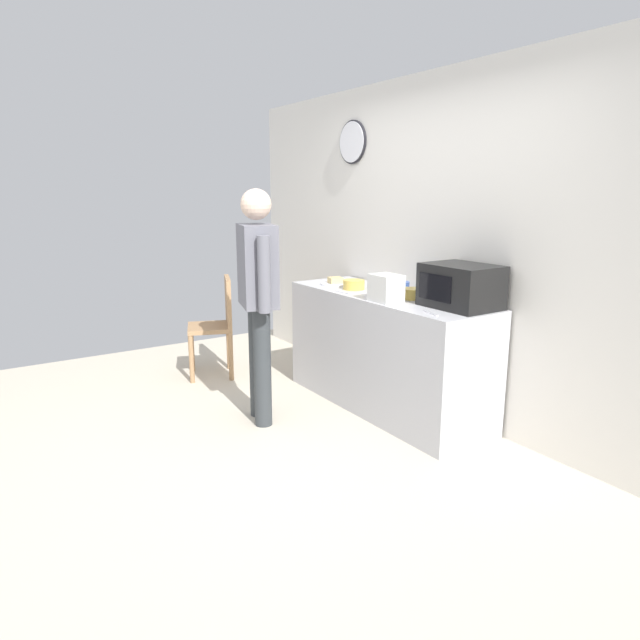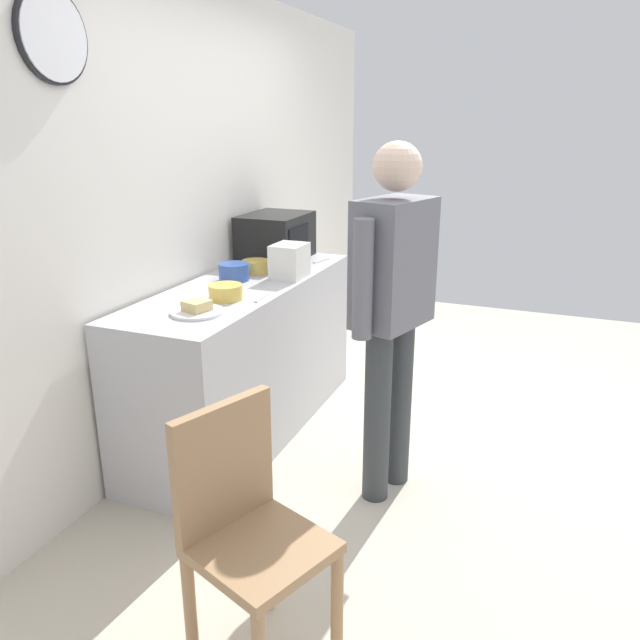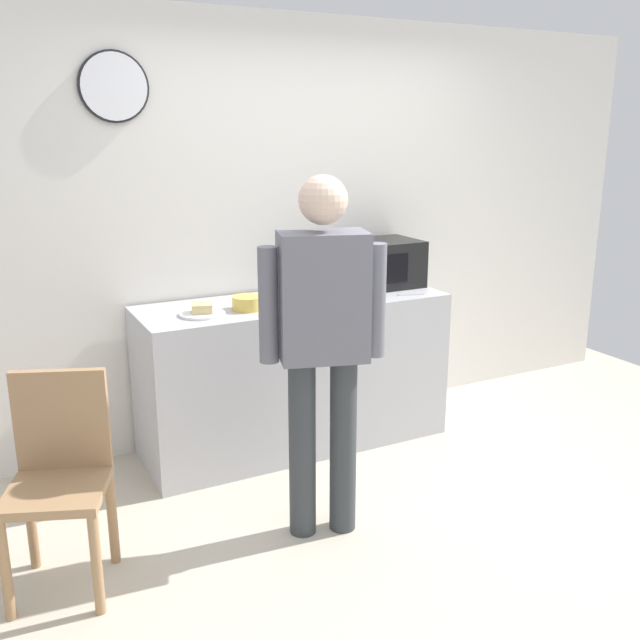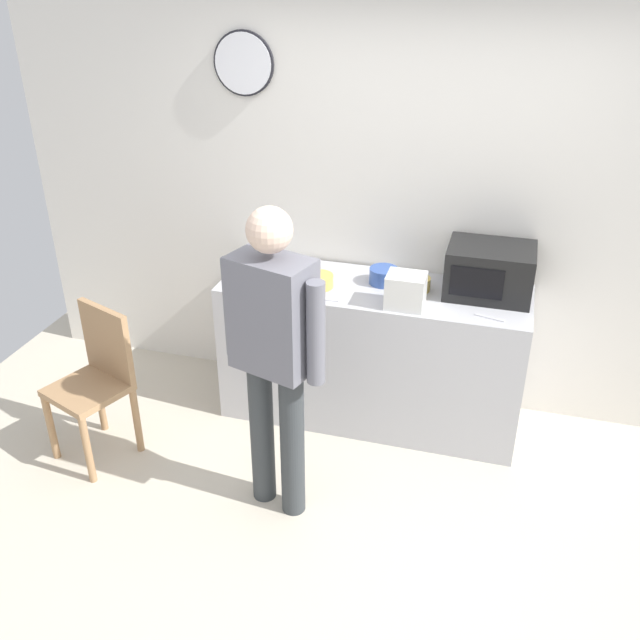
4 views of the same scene
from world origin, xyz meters
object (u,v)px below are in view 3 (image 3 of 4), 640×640
object	(u,v)px
spoon_utensil	(411,295)
person_standing	(323,333)
cereal_bowl	(294,289)
wooden_chair	(60,471)
salad_bowl	(327,288)
fork_utensil	(273,314)
sandwich_plate	(202,311)
microwave	(379,263)
toaster	(342,287)
mixing_bowl	(248,303)

from	to	relation	value
spoon_utensil	person_standing	distance (m)	1.27
cereal_bowl	wooden_chair	world-z (taller)	cereal_bowl
salad_bowl	wooden_chair	distance (m)	1.98
fork_utensil	spoon_utensil	size ratio (longest dim) A/B	1.00
sandwich_plate	wooden_chair	distance (m)	1.22
cereal_bowl	spoon_utensil	size ratio (longest dim) A/B	1.04
wooden_chair	person_standing	bearing A→B (deg)	-7.96
spoon_utensil	person_standing	bearing A→B (deg)	-143.07
cereal_bowl	fork_utensil	bearing A→B (deg)	-131.53
wooden_chair	microwave	bearing A→B (deg)	22.89
sandwich_plate	cereal_bowl	bearing A→B (deg)	13.59
sandwich_plate	spoon_utensil	distance (m)	1.31
microwave	wooden_chair	world-z (taller)	microwave
microwave	toaster	size ratio (longest dim) A/B	2.27
toaster	wooden_chair	size ratio (longest dim) A/B	0.23
mixing_bowl	spoon_utensil	distance (m)	1.04
fork_utensil	person_standing	size ratio (longest dim) A/B	0.10
mixing_bowl	spoon_utensil	size ratio (longest dim) A/B	1.04
salad_bowl	cereal_bowl	size ratio (longest dim) A/B	0.95
fork_utensil	spoon_utensil	world-z (taller)	same
microwave	mixing_bowl	bearing A→B (deg)	-169.52
microwave	cereal_bowl	world-z (taller)	microwave
mixing_bowl	fork_utensil	bearing A→B (deg)	-64.03
cereal_bowl	salad_bowl	bearing A→B (deg)	-9.32
sandwich_plate	person_standing	xyz separation A→B (m)	(0.29, -0.89, 0.07)
microwave	salad_bowl	xyz separation A→B (m)	(-0.42, -0.06, -0.11)
wooden_chair	toaster	bearing A→B (deg)	19.59
fork_utensil	mixing_bowl	bearing A→B (deg)	115.97
fork_utensil	spoon_utensil	bearing A→B (deg)	2.24
cereal_bowl	mixing_bowl	size ratio (longest dim) A/B	1.00
salad_bowl	spoon_utensil	distance (m)	0.52
sandwich_plate	mixing_bowl	size ratio (longest dim) A/B	1.45
fork_utensil	person_standing	distance (m)	0.73
mixing_bowl	fork_utensil	size ratio (longest dim) A/B	1.04
toaster	person_standing	xyz separation A→B (m)	(-0.53, -0.77, -0.01)
cereal_bowl	toaster	world-z (taller)	toaster
sandwich_plate	fork_utensil	xyz separation A→B (m)	(0.35, -0.17, -0.02)
microwave	person_standing	size ratio (longest dim) A/B	0.29
microwave	mixing_bowl	world-z (taller)	microwave
mixing_bowl	cereal_bowl	bearing A→B (deg)	23.10
microwave	toaster	world-z (taller)	microwave
sandwich_plate	toaster	xyz separation A→B (m)	(0.82, -0.12, 0.08)
toaster	person_standing	size ratio (longest dim) A/B	0.13
cereal_bowl	person_standing	xyz separation A→B (m)	(-0.35, -1.05, 0.04)
person_standing	wooden_chair	bearing A→B (deg)	172.04
wooden_chair	spoon_utensil	bearing A→B (deg)	15.19
salad_bowl	wooden_chair	xyz separation A→B (m)	(-1.73, -0.85, -0.45)
toaster	fork_utensil	distance (m)	0.48
person_standing	microwave	bearing A→B (deg)	47.84
sandwich_plate	mixing_bowl	bearing A→B (deg)	-0.63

